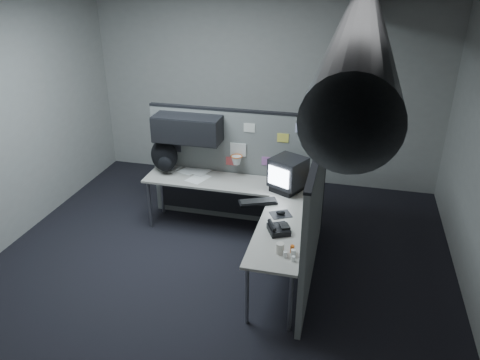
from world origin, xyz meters
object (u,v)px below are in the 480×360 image
(keyboard, at_px, (258,202))
(phone, at_px, (278,229))
(monitor, at_px, (288,174))
(desk, at_px, (242,201))
(backpack, at_px, (164,156))

(keyboard, distance_m, phone, 0.69)
(monitor, bearing_deg, desk, -177.45)
(keyboard, bearing_deg, backpack, 177.86)
(monitor, distance_m, keyboard, 0.57)
(desk, relative_size, keyboard, 4.76)
(monitor, distance_m, backpack, 1.75)
(desk, xyz_separation_m, monitor, (0.54, 0.21, 0.34))
(backpack, bearing_deg, desk, -23.56)
(monitor, bearing_deg, keyboard, -141.29)
(monitor, relative_size, keyboard, 1.06)
(phone, height_order, backpack, backpack)
(desk, height_order, monitor, monitor)
(desk, height_order, keyboard, keyboard)
(phone, relative_size, backpack, 0.66)
(phone, bearing_deg, desk, 109.86)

